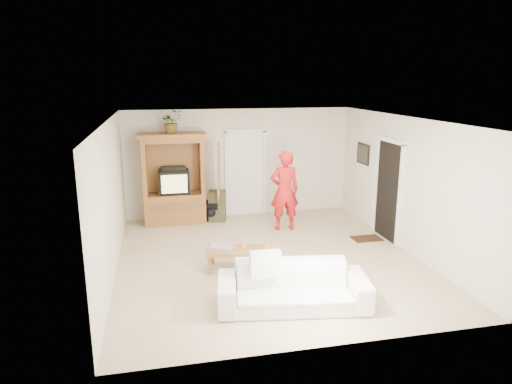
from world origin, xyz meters
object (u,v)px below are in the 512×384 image
armoire (175,184)px  coffee_table (236,252)px  man (284,191)px  sofa (293,286)px

armoire → coffee_table: (0.91, -3.03, -0.58)m
man → armoire: bearing=-22.9°
armoire → coffee_table: bearing=-73.3°
man → coffee_table: size_ratio=1.58×
sofa → coffee_table: size_ratio=1.96×
sofa → coffee_table: bearing=119.8°
sofa → armoire: bearing=116.8°
man → coffee_table: (-1.43, -1.97, -0.56)m
coffee_table → armoire: bearing=119.7°
sofa → man: bearing=85.0°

